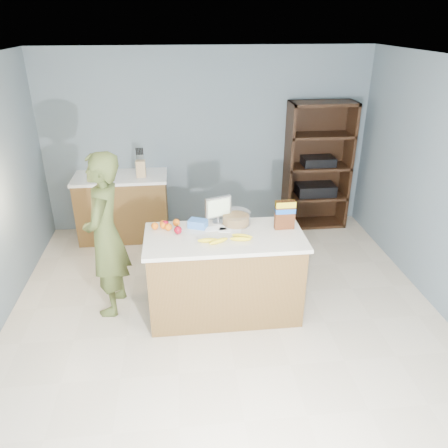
{
  "coord_description": "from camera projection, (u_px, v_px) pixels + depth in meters",
  "views": [
    {
      "loc": [
        -0.41,
        -3.46,
        2.83
      ],
      "look_at": [
        0.0,
        0.35,
        1.0
      ],
      "focal_mm": 35.0,
      "sensor_mm": 36.0,
      "label": 1
    }
  ],
  "objects": [
    {
      "name": "counter_peninsula",
      "position": [
        225.0,
        278.0,
        4.45
      ],
      "size": [
        1.56,
        0.76,
        0.9
      ],
      "color": "brown",
      "rests_on": "ground"
    },
    {
      "name": "back_cabinet",
      "position": [
        123.0,
        207.0,
        6.03
      ],
      "size": [
        1.24,
        0.62,
        0.9
      ],
      "color": "brown",
      "rests_on": "ground"
    },
    {
      "name": "oranges",
      "position": [
        165.0,
        225.0,
        4.38
      ],
      "size": [
        0.29,
        0.17,
        0.07
      ],
      "color": "orange",
      "rests_on": "counter_peninsula"
    },
    {
      "name": "apples",
      "position": [
        172.0,
        227.0,
        4.32
      ],
      "size": [
        0.21,
        0.22,
        0.08
      ],
      "color": "maroon",
      "rests_on": "counter_peninsula"
    },
    {
      "name": "shelving_unit",
      "position": [
        316.0,
        168.0,
        6.25
      ],
      "size": [
        0.9,
        0.4,
        1.8
      ],
      "color": "black",
      "rests_on": "ground"
    },
    {
      "name": "envelopes",
      "position": [
        223.0,
        229.0,
        4.36
      ],
      "size": [
        0.38,
        0.21,
        0.0
      ],
      "color": "white",
      "rests_on": "counter_peninsula"
    },
    {
      "name": "tv",
      "position": [
        218.0,
        208.0,
        4.45
      ],
      "size": [
        0.28,
        0.12,
        0.28
      ],
      "color": "silver",
      "rests_on": "counter_peninsula"
    },
    {
      "name": "blue_carton",
      "position": [
        198.0,
        224.0,
        4.39
      ],
      "size": [
        0.21,
        0.18,
        0.08
      ],
      "primitive_type": "cube",
      "rotation": [
        0.0,
        0.0,
        -0.41
      ],
      "color": "blue",
      "rests_on": "counter_peninsula"
    },
    {
      "name": "walls",
      "position": [
        229.0,
        172.0,
        3.65
      ],
      "size": [
        4.52,
        5.02,
        2.51
      ],
      "color": "slate",
      "rests_on": "ground"
    },
    {
      "name": "salad_bowl",
      "position": [
        236.0,
        219.0,
        4.46
      ],
      "size": [
        0.3,
        0.3,
        0.13
      ],
      "color": "#267219",
      "rests_on": "counter_peninsula"
    },
    {
      "name": "cereal_box",
      "position": [
        285.0,
        213.0,
        4.31
      ],
      "size": [
        0.2,
        0.07,
        0.3
      ],
      "color": "#592B14",
      "rests_on": "counter_peninsula"
    },
    {
      "name": "person",
      "position": [
        106.0,
        236.0,
        4.34
      ],
      "size": [
        0.48,
        0.67,
        1.71
      ],
      "primitive_type": "imported",
      "rotation": [
        0.0,
        0.0,
        -1.69
      ],
      "color": "#434D23",
      "rests_on": "ground"
    },
    {
      "name": "bananas",
      "position": [
        227.0,
        239.0,
        4.13
      ],
      "size": [
        0.54,
        0.2,
        0.05
      ],
      "color": "yellow",
      "rests_on": "counter_peninsula"
    },
    {
      "name": "knife_block",
      "position": [
        141.0,
        168.0,
        5.75
      ],
      "size": [
        0.12,
        0.1,
        0.31
      ],
      "color": "tan",
      "rests_on": "back_cabinet"
    },
    {
      "name": "floor",
      "position": [
        228.0,
        329.0,
        4.36
      ],
      "size": [
        4.5,
        5.0,
        0.02
      ],
      "primitive_type": "cube",
      "color": "beige",
      "rests_on": "ground"
    }
  ]
}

